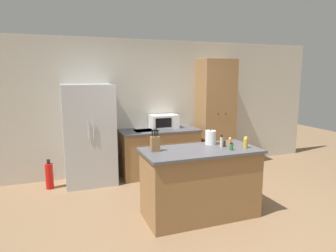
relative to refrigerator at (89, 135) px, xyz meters
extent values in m
plane|color=#846647|center=(1.40, -1.96, -0.88)|extent=(14.00, 14.00, 0.00)
cube|color=beige|center=(1.40, 0.37, 0.42)|extent=(7.20, 0.06, 2.60)
cube|color=#B7BABC|center=(0.00, 0.00, 0.00)|extent=(0.87, 0.69, 1.76)
cylinder|color=silver|center=(-0.04, -0.36, 0.14)|extent=(0.02, 0.02, 0.30)
cylinder|color=silver|center=(0.04, -0.36, 0.14)|extent=(0.02, 0.02, 0.30)
cube|color=olive|center=(1.32, 0.03, -0.46)|extent=(1.49, 0.64, 0.85)
cube|color=#4C4C51|center=(1.32, 0.03, -0.01)|extent=(1.53, 0.68, 0.03)
cube|color=#9EA0A3|center=(1.05, 0.03, 0.00)|extent=(0.44, 0.34, 0.01)
cube|color=olive|center=(2.56, 0.08, 0.23)|extent=(0.70, 0.52, 2.23)
sphere|color=black|center=(2.47, -0.19, 0.28)|extent=(0.02, 0.02, 0.02)
sphere|color=black|center=(2.64, -0.19, 0.28)|extent=(0.02, 0.02, 0.02)
cube|color=olive|center=(1.27, -1.84, -0.43)|extent=(1.51, 0.71, 0.91)
cube|color=#4C4C51|center=(1.27, -1.84, 0.04)|extent=(1.57, 0.77, 0.03)
cube|color=white|center=(1.46, 0.16, 0.14)|extent=(0.54, 0.33, 0.26)
cube|color=black|center=(1.39, -0.01, 0.14)|extent=(0.32, 0.01, 0.18)
cube|color=olive|center=(0.66, -1.74, 0.16)|extent=(0.11, 0.08, 0.20)
cylinder|color=black|center=(0.63, -1.73, 0.29)|extent=(0.02, 0.02, 0.08)
cylinder|color=black|center=(0.65, -1.74, 0.30)|extent=(0.02, 0.02, 0.09)
cylinder|color=black|center=(0.68, -1.74, 0.31)|extent=(0.02, 0.02, 0.11)
cylinder|color=black|center=(0.70, -1.75, 0.29)|extent=(0.02, 0.02, 0.07)
cylinder|color=#337033|center=(1.63, -2.02, 0.10)|extent=(0.05, 0.05, 0.08)
cylinder|color=black|center=(1.63, -2.02, 0.15)|extent=(0.04, 0.04, 0.02)
cylinder|color=orange|center=(1.76, -1.78, 0.10)|extent=(0.05, 0.05, 0.09)
cylinder|color=silver|center=(1.76, -1.78, 0.16)|extent=(0.03, 0.03, 0.02)
cylinder|color=#563319|center=(1.66, -1.80, 0.10)|extent=(0.04, 0.04, 0.07)
cylinder|color=#286628|center=(1.66, -1.80, 0.14)|extent=(0.03, 0.03, 0.02)
cylinder|color=beige|center=(1.59, -1.84, 0.13)|extent=(0.04, 0.04, 0.14)
cylinder|color=black|center=(1.59, -1.84, 0.22)|extent=(0.03, 0.03, 0.03)
cylinder|color=gold|center=(1.87, -1.99, 0.12)|extent=(0.06, 0.06, 0.13)
cylinder|color=#E5DB4C|center=(1.87, -1.99, 0.20)|extent=(0.05, 0.05, 0.03)
cylinder|color=white|center=(1.53, -1.63, 0.16)|extent=(0.15, 0.15, 0.20)
sphere|color=#262628|center=(1.53, -1.63, 0.27)|extent=(0.02, 0.02, 0.02)
cylinder|color=red|center=(-0.69, -0.06, -0.66)|extent=(0.13, 0.13, 0.44)
cylinder|color=black|center=(-0.69, -0.06, -0.41)|extent=(0.06, 0.06, 0.08)
camera|label=1|loc=(-0.49, -5.34, 1.04)|focal=32.00mm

